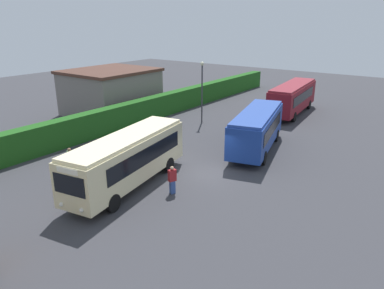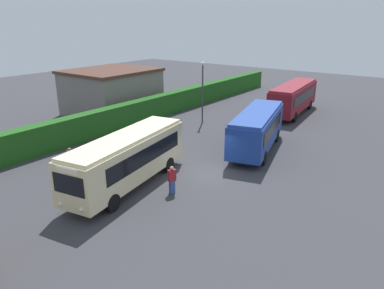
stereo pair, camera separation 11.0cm
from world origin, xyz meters
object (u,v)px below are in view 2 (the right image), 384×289
at_px(bus_cream, 127,158).
at_px(person_right, 172,179).
at_px(lamppost, 203,86).
at_px(bus_maroon, 293,97).
at_px(bus_blue, 257,128).
at_px(person_center, 71,160).

height_order(bus_cream, person_right, bus_cream).
bearing_deg(lamppost, bus_maroon, -33.98).
relative_size(bus_blue, lamppost, 1.57).
distance_m(person_center, person_right, 7.40).
height_order(bus_blue, person_center, bus_blue).
bearing_deg(bus_blue, lamppost, 48.43).
xyz_separation_m(person_right, lamppost, (13.80, 7.36, 2.78)).
bearing_deg(person_center, bus_maroon, 4.64).
relative_size(bus_cream, bus_maroon, 0.95).
distance_m(bus_maroon, lamppost, 10.64).
xyz_separation_m(bus_cream, bus_blue, (10.48, -3.42, -0.06)).
bearing_deg(lamppost, person_right, -151.91).
distance_m(bus_maroon, person_center, 24.91).
xyz_separation_m(bus_maroon, person_right, (-22.48, -1.51, -0.95)).
distance_m(person_center, lamppost, 15.78).
relative_size(person_right, lamppost, 0.29).
bearing_deg(bus_maroon, lamppost, 140.25).
relative_size(person_center, person_right, 1.07).
distance_m(bus_cream, bus_blue, 11.03).
height_order(bus_cream, person_center, bus_cream).
xyz_separation_m(person_center, person_right, (1.75, -7.19, -0.07)).
xyz_separation_m(bus_maroon, person_center, (-24.23, 5.69, -0.88)).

